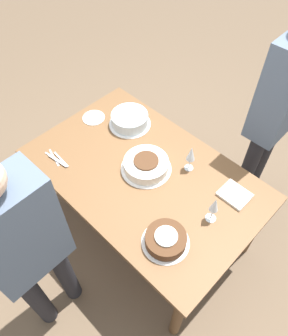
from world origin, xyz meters
name	(u,v)px	position (x,y,z in m)	size (l,w,h in m)	color
ground_plane	(144,227)	(0.00, 0.00, 0.00)	(12.00, 12.00, 0.00)	brown
dining_table	(144,182)	(0.00, 0.00, 0.64)	(1.55, 0.98, 0.74)	brown
cake_center_white	(146,165)	(-0.01, 0.03, 0.78)	(0.34, 0.34, 0.09)	white
cake_front_chocolate	(166,240)	(0.43, -0.27, 0.78)	(0.27, 0.27, 0.08)	white
cake_back_decorated	(130,120)	(-0.39, 0.25, 0.79)	(0.31, 0.31, 0.09)	white
wine_glass_near	(191,154)	(0.18, 0.24, 0.88)	(0.06, 0.06, 0.20)	silver
wine_glass_far	(214,206)	(0.52, 0.03, 0.88)	(0.06, 0.06, 0.20)	silver
dessert_plate_left	(94,118)	(-0.64, 0.10, 0.75)	(0.17, 0.17, 0.01)	white
fork_pile	(57,159)	(-0.50, -0.33, 0.75)	(0.22, 0.06, 0.01)	silver
napkin_stack	(235,195)	(0.53, 0.27, 0.75)	(0.18, 0.16, 0.02)	silver
person_cutting	(25,245)	(0.01, -0.85, 0.95)	(0.23, 0.40, 1.58)	#232328
person_watching	(279,105)	(0.39, 0.86, 1.03)	(0.23, 0.40, 1.70)	#232328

